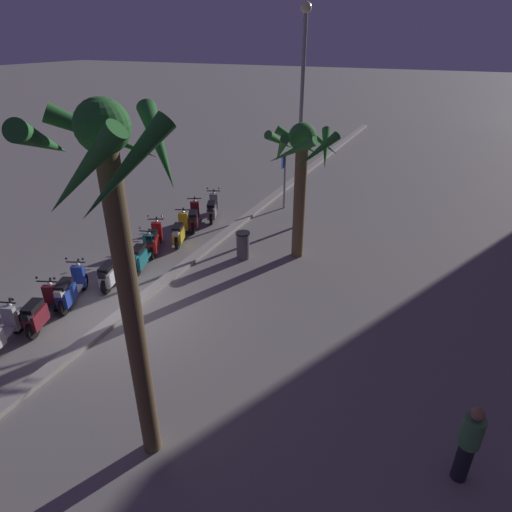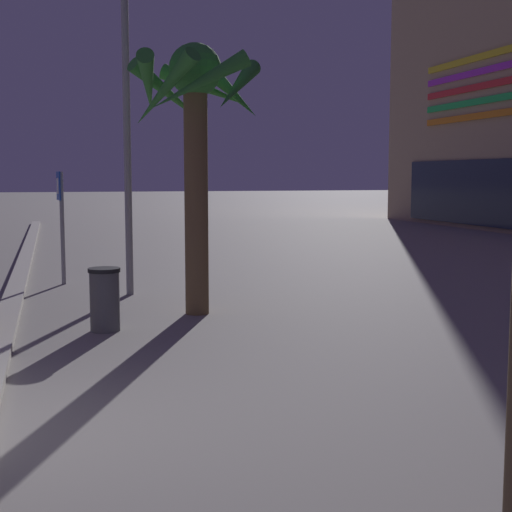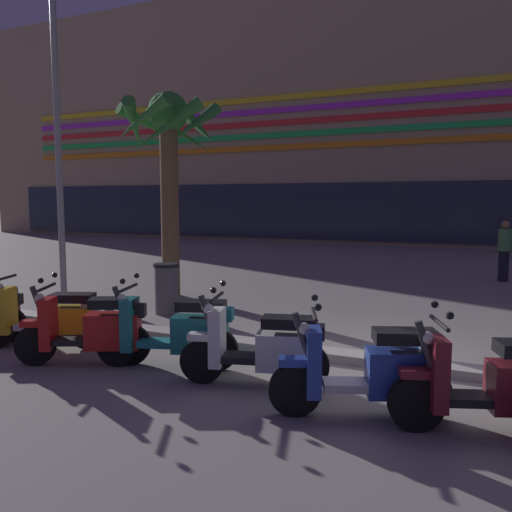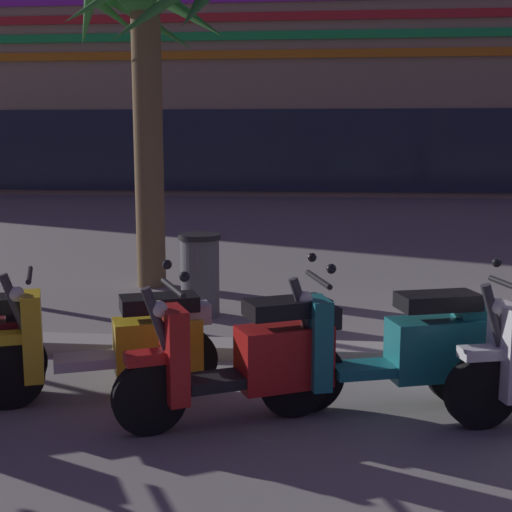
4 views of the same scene
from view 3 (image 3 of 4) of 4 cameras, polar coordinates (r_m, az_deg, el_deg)
name	(u,v)px [view 3 (image 3 of 4)]	position (r m, az deg, el deg)	size (l,w,h in m)	color
ground_plane	(382,369)	(6.92, 13.60, -11.90)	(200.00, 200.00, 0.00)	gray
curb_strip	(384,361)	(7.02, 13.81, -11.14)	(60.00, 0.36, 0.12)	#ADA89E
mall_facade_backdrop	(458,122)	(32.59, 21.20, 13.47)	(56.75, 14.81, 13.11)	tan
scooter_yellow_second_in_line	(51,318)	(8.07, -21.49, -6.35)	(1.76, 0.90, 1.04)	black
scooter_red_mid_centre	(93,329)	(7.09, -17.37, -7.68)	(1.61, 0.92, 1.17)	black
scooter_teal_gap_after_mid	(178,332)	(6.70, -8.53, -8.25)	(1.78, 0.80, 1.17)	black
scooter_white_far_back	(265,348)	(6.02, 0.95, -10.04)	(1.69, 0.74, 1.17)	black
scooter_blue_mid_front	(375,371)	(5.31, 12.85, -12.16)	(1.69, 0.87, 1.17)	black
scooter_maroon_tail_end	(499,384)	(5.33, 25.09, -12.61)	(1.65, 0.82, 1.17)	black
palm_tree_by_mall_entrance	(168,145)	(11.72, -9.59, 11.91)	(2.33, 2.27, 4.46)	brown
pedestrian_strolling_near_curb	(504,250)	(15.13, 25.52, 0.63)	(0.34, 0.34, 1.60)	black
litter_bin	(166,288)	(9.93, -9.77, -3.48)	(0.48, 0.48, 0.95)	#56565B
street_lamp	(56,85)	(12.71, -21.06, 17.09)	(0.36, 0.36, 7.74)	#939399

